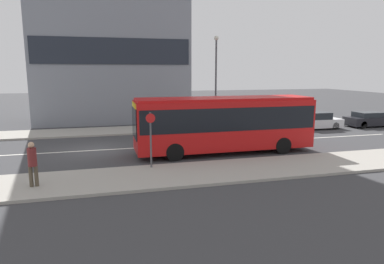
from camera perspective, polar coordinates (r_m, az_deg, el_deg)
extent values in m
plane|color=#3A3A3D|center=(21.33, -15.95, -2.96)|extent=(120.00, 120.00, 0.00)
cube|color=#A39E93|center=(15.27, -16.35, -7.90)|extent=(44.00, 3.50, 0.13)
cube|color=#A39E93|center=(27.45, -15.75, 0.05)|extent=(44.00, 3.50, 0.13)
cube|color=silver|center=(21.33, -15.95, -2.95)|extent=(41.80, 0.16, 0.01)
cube|color=#1E232D|center=(30.34, -13.02, 13.01)|extent=(13.15, 0.08, 2.20)
cube|color=red|center=(19.79, 5.37, 1.37)|extent=(10.19, 2.56, 2.76)
cube|color=black|center=(19.73, 5.39, 2.56)|extent=(9.99, 2.59, 1.27)
cube|color=red|center=(19.62, 5.44, 5.56)|extent=(10.04, 2.36, 0.14)
cube|color=black|center=(18.63, -9.57, 1.50)|extent=(0.05, 2.25, 1.65)
cube|color=yellow|center=(18.52, -9.65, 4.32)|extent=(0.04, 1.79, 0.32)
cylinder|color=black|center=(18.05, -2.88, -3.36)|extent=(0.96, 0.28, 0.96)
cylinder|color=black|center=(20.29, -4.25, -1.87)|extent=(0.96, 0.28, 0.96)
cylinder|color=black|center=(20.28, 14.88, -2.19)|extent=(0.96, 0.28, 0.96)
cylinder|color=black|center=(22.30, 11.93, -0.97)|extent=(0.96, 0.28, 0.96)
cube|color=silver|center=(27.44, 11.30, 1.12)|extent=(4.05, 1.74, 0.68)
cube|color=#21262B|center=(27.30, 11.11, 2.37)|extent=(2.23, 1.53, 0.54)
cylinder|color=black|center=(27.37, 14.36, 0.58)|extent=(0.60, 0.18, 0.60)
cylinder|color=black|center=(28.72, 12.86, 1.08)|extent=(0.60, 0.18, 0.60)
cylinder|color=black|center=(26.24, 9.56, 0.36)|extent=(0.60, 0.18, 0.60)
cylinder|color=black|center=(27.65, 8.24, 0.89)|extent=(0.60, 0.18, 0.60)
cube|color=silver|center=(29.96, 19.97, 1.45)|extent=(4.04, 1.79, 0.68)
cube|color=#21262B|center=(29.81, 19.85, 2.61)|extent=(2.22, 1.57, 0.55)
cylinder|color=black|center=(30.08, 22.78, 0.94)|extent=(0.60, 0.18, 0.60)
cylinder|color=black|center=(31.35, 21.00, 1.40)|extent=(0.60, 0.18, 0.60)
cylinder|color=black|center=(28.63, 18.79, 0.77)|extent=(0.60, 0.18, 0.60)
cylinder|color=black|center=(29.96, 17.10, 1.25)|extent=(0.60, 0.18, 0.60)
cube|color=black|center=(33.00, 27.38, 1.67)|extent=(3.95, 1.78, 0.68)
cube|color=#21262B|center=(32.86, 27.31, 2.62)|extent=(2.17, 1.57, 0.42)
cylinder|color=black|center=(34.43, 27.99, 1.61)|extent=(0.60, 0.18, 0.60)
cylinder|color=black|center=(31.63, 26.67, 1.07)|extent=(0.60, 0.18, 0.60)
cylinder|color=black|center=(32.83, 24.84, 1.50)|extent=(0.60, 0.18, 0.60)
cylinder|color=#4C4233|center=(15.14, -25.26, -6.71)|extent=(0.15, 0.15, 0.84)
cylinder|color=#4C4233|center=(15.11, -24.51, -6.68)|extent=(0.15, 0.15, 0.84)
cylinder|color=maroon|center=(14.93, -25.11, -3.79)|extent=(0.34, 0.34, 0.73)
sphere|color=tan|center=(14.83, -25.25, -1.96)|extent=(0.24, 0.24, 0.24)
cylinder|color=#4C4C51|center=(16.31, -6.89, -1.36)|extent=(0.09, 0.09, 2.66)
cylinder|color=red|center=(16.08, -6.94, 2.30)|extent=(0.44, 0.03, 0.44)
cylinder|color=#4C4C51|center=(27.32, 3.99, 7.84)|extent=(0.14, 0.14, 6.96)
sphere|color=silver|center=(27.42, 4.08, 15.35)|extent=(0.36, 0.36, 0.36)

